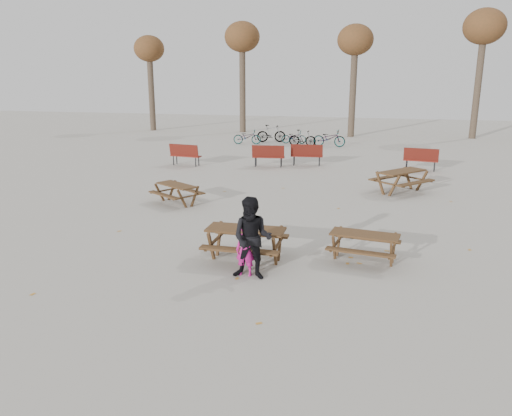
% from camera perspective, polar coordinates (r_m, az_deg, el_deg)
% --- Properties ---
extents(ground, '(80.00, 80.00, 0.00)m').
position_cam_1_polar(ground, '(11.79, -1.16, -5.94)').
color(ground, gray).
rests_on(ground, ground).
extents(main_picnic_table, '(1.80, 1.45, 0.78)m').
position_cam_1_polar(main_picnic_table, '(11.59, -1.17, -3.23)').
color(main_picnic_table, '#361F13').
rests_on(main_picnic_table, ground).
extents(food_tray, '(0.18, 0.11, 0.03)m').
position_cam_1_polar(food_tray, '(11.33, -0.17, -2.56)').
color(food_tray, silver).
rests_on(food_tray, main_picnic_table).
extents(bread_roll, '(0.14, 0.06, 0.05)m').
position_cam_1_polar(bread_roll, '(11.32, -0.17, -2.36)').
color(bread_roll, tan).
rests_on(bread_roll, food_tray).
extents(soda_bottle, '(0.07, 0.07, 0.17)m').
position_cam_1_polar(soda_bottle, '(11.35, -1.19, -2.26)').
color(soda_bottle, silver).
rests_on(soda_bottle, main_picnic_table).
extents(child, '(0.43, 0.29, 1.16)m').
position_cam_1_polar(child, '(10.74, -1.19, -4.80)').
color(child, '#C2187C').
rests_on(child, ground).
extents(adult, '(0.87, 0.68, 1.78)m').
position_cam_1_polar(adult, '(10.48, -0.44, -3.50)').
color(adult, black).
rests_on(adult, ground).
extents(picnic_table_east, '(1.71, 1.45, 0.67)m').
position_cam_1_polar(picnic_table_east, '(11.88, 12.24, -4.41)').
color(picnic_table_east, '#361F13').
rests_on(picnic_table_east, ground).
extents(picnic_table_north, '(1.96, 1.86, 0.66)m').
position_cam_1_polar(picnic_table_north, '(16.90, -9.03, 1.59)').
color(picnic_table_north, '#361F13').
rests_on(picnic_table_north, ground).
extents(picnic_table_far, '(2.38, 2.42, 0.81)m').
position_cam_1_polar(picnic_table_far, '(19.04, 16.27, 2.92)').
color(picnic_table_far, '#361F13').
rests_on(picnic_table_far, ground).
extents(park_bench_row, '(12.36, 2.03, 1.03)m').
position_cam_1_polar(park_bench_row, '(23.43, 4.36, 5.96)').
color(park_bench_row, maroon).
rests_on(park_bench_row, ground).
extents(bicycle_row, '(6.89, 2.18, 1.09)m').
position_cam_1_polar(bicycle_row, '(30.93, 3.97, 8.14)').
color(bicycle_row, black).
rests_on(bicycle_row, ground).
extents(tree_row, '(32.17, 3.52, 8.26)m').
position_cam_1_polar(tree_row, '(35.88, 11.16, 18.00)').
color(tree_row, '#382B21').
rests_on(tree_row, ground).
extents(fallen_leaves, '(11.00, 11.00, 0.01)m').
position_cam_1_polar(fallen_leaves, '(13.99, 3.45, -2.51)').
color(fallen_leaves, '#BB802C').
rests_on(fallen_leaves, ground).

